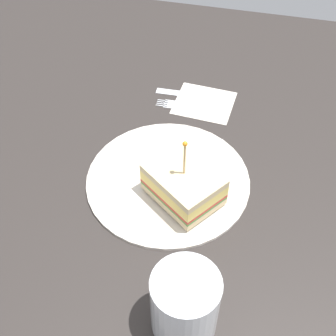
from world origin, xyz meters
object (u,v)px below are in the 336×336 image
napkin (204,103)px  sandwich_half_center (184,184)px  knife (186,94)px  fork (182,106)px  drink_glass (185,306)px  plate (168,179)px

napkin → sandwich_half_center: bearing=2.3°
napkin → knife: (-1.60, -3.59, 0.10)cm
sandwich_half_center → napkin: 22.55cm
fork → knife: size_ratio=0.93×
drink_glass → napkin: (-40.62, -4.95, -4.18)cm
plate → sandwich_half_center: bearing=45.4°
drink_glass → napkin: bearing=-173.1°
fork → knife: (-3.40, 0.13, 0.00)cm
plate → drink_glass: bearing=18.3°
sandwich_half_center → napkin: (-22.28, -0.90, -3.32)cm
fork → knife: bearing=177.8°
sandwich_half_center → knife: (-23.89, -4.50, -3.22)cm
plate → napkin: size_ratio=2.43×
drink_glass → fork: (-38.82, -8.67, -4.08)cm
plate → fork: 17.64cm
sandwich_half_center → napkin: bearing=-177.7°
sandwich_half_center → knife: bearing=-169.3°
sandwich_half_center → drink_glass: sandwich_half_center is taller
sandwich_half_center → fork: sandwich_half_center is taller
plate → napkin: (-19.36, 2.07, -0.39)cm
plate → drink_glass: size_ratio=2.60×
plate → knife: (-20.96, -1.53, -0.29)cm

